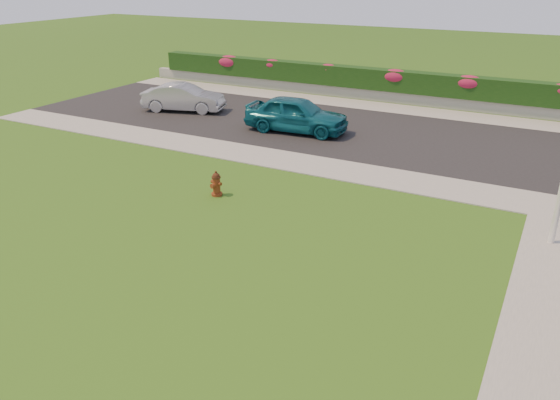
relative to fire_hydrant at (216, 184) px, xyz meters
The scene contains 14 objects.
ground 5.80m from the fire_hydrant, 58.63° to the right, with size 120.00×120.00×0.00m, color black.
street_far 9.28m from the fire_hydrant, 102.38° to the left, with size 26.00×8.00×0.04m, color black.
sidewalk_far 5.05m from the fire_hydrant, 126.35° to the left, with size 24.00×2.00×0.04m, color gray.
sidewalk_beyond 14.21m from the fire_hydrant, 81.86° to the left, with size 34.00×2.00×0.04m, color gray.
retaining_wall 15.69m from the fire_hydrant, 82.63° to the left, with size 34.00×0.40×0.60m, color gray.
hedge 15.81m from the fire_hydrant, 82.68° to the left, with size 32.00×0.90×1.10m, color black.
fire_hydrant is the anchor object (origin of this frame).
sedan_teal 7.84m from the fire_hydrant, 97.25° to the left, with size 1.84×4.58×1.56m, color #0C5162.
sedan_silver 11.48m from the fire_hydrant, 132.29° to the left, with size 1.43×4.11×1.35m, color #999CA0.
flower_clump_a 18.27m from the fire_hydrant, 121.47° to the left, with size 1.54×0.99×0.77m, color #B01E50.
flower_clump_b 16.89m from the fire_hydrant, 112.58° to the left, with size 1.19×0.76×0.59m, color #B01E50.
flower_clump_c 15.86m from the fire_hydrant, 100.39° to the left, with size 1.10×0.71×0.55m, color #B01E50.
flower_clump_d 15.63m from the fire_hydrant, 86.12° to the left, with size 1.47×0.95×0.74m, color #B01E50.
flower_clump_e 16.34m from the fire_hydrant, 72.60° to the left, with size 1.45×0.93×0.73m, color #B01E50.
Camera 1 is at (6.41, -8.44, 6.77)m, focal length 35.00 mm.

